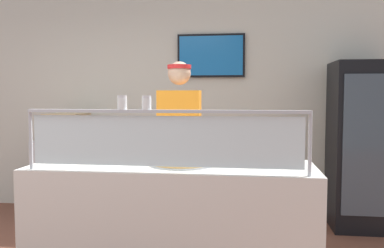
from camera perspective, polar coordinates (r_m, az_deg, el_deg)
name	(u,v)px	position (r m, az deg, el deg)	size (l,w,h in m)	color
shop_rear_unit	(204,103)	(5.16, 1.66, 2.94)	(6.46, 0.13, 2.70)	beige
serving_counter	(173,228)	(3.15, -2.71, -14.20)	(2.06, 0.72, 0.95)	silver
sneeze_guard	(164,132)	(2.71, -3.90, -1.17)	(1.89, 0.06, 0.41)	#B2B5BC
pizza_tray	(182,163)	(3.02, -1.38, -5.36)	(0.48, 0.48, 0.04)	#9EA0A8
pizza_server	(183,160)	(3.00, -1.21, -5.01)	(0.07, 0.28, 0.01)	#ADAFB7
parmesan_shaker	(122,103)	(2.77, -9.62, 2.84)	(0.06, 0.06, 0.09)	white
pepper_flake_shaker	(147,104)	(2.72, -6.30, 2.83)	(0.06, 0.06, 0.09)	white
worker_figure	(180,145)	(3.76, -1.69, -2.89)	(0.41, 0.50, 1.76)	#23232D
drink_fridge	(362,145)	(4.88, 22.43, -2.73)	(0.66, 0.68, 1.82)	black
prep_shelf	(69,178)	(5.20, -16.64, -7.18)	(0.70, 0.55, 0.92)	#B7BABF
pizza_box_stack	(68,127)	(5.11, -16.80, -0.35)	(0.46, 0.44, 0.31)	tan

